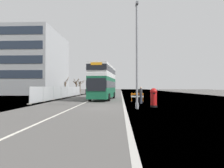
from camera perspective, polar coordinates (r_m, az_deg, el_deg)
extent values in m
cube|color=#565451|center=(16.74, -2.08, -7.34)|extent=(140.00, 280.00, 0.10)
cube|color=#B2AFA8|center=(16.69, 3.89, -7.20)|extent=(0.24, 196.00, 0.01)
cube|color=silver|center=(17.18, -11.41, -7.01)|extent=(0.16, 168.00, 0.01)
cube|color=#145638|center=(27.06, -2.67, -1.07)|extent=(3.23, 10.26, 2.81)
cube|color=silver|center=(27.10, -2.66, 2.32)|extent=(3.23, 10.26, 0.40)
cube|color=silver|center=(27.16, -2.66, 4.15)|extent=(3.20, 10.16, 1.34)
cube|color=black|center=(27.06, -2.67, -0.18)|extent=(3.26, 10.36, 0.90)
cube|color=black|center=(27.16, -2.66, 4.15)|extent=(3.25, 10.31, 0.74)
cube|color=black|center=(22.07, -4.86, -0.19)|extent=(2.27, 0.23, 1.54)
cube|color=orange|center=(22.25, -4.85, 6.25)|extent=(1.36, 0.16, 0.32)
cube|color=#145638|center=(27.09, -2.67, -3.66)|extent=(3.26, 10.36, 0.36)
cylinder|color=black|center=(24.27, -6.79, -4.05)|extent=(0.37, 1.02, 1.00)
cylinder|color=black|center=(23.81, -0.99, -4.11)|extent=(0.37, 1.02, 1.00)
cylinder|color=black|center=(30.04, -4.11, -3.45)|extent=(0.37, 1.02, 1.00)
cylinder|color=black|center=(29.67, 0.59, -3.49)|extent=(0.37, 1.02, 1.00)
cylinder|color=gray|center=(15.86, 7.66, 8.27)|extent=(0.18, 0.18, 8.71)
cube|color=slate|center=(17.16, 7.62, 23.19)|extent=(0.20, 0.70, 0.20)
cylinder|color=gray|center=(15.74, 7.69, -6.65)|extent=(0.29, 0.29, 0.50)
cylinder|color=black|center=(17.27, 12.66, -6.66)|extent=(0.61, 0.61, 0.18)
cylinder|color=#B71414|center=(17.21, 12.65, -4.33)|extent=(0.57, 0.57, 1.22)
sphere|color=#B71414|center=(17.19, 12.64, -2.29)|extent=(0.63, 0.63, 0.63)
cube|color=black|center=(16.90, 12.82, -2.79)|extent=(0.22, 0.03, 0.07)
cube|color=orange|center=(23.11, 7.76, -3.03)|extent=(1.54, 0.20, 0.20)
cube|color=white|center=(23.13, 7.76, -3.82)|extent=(1.54, 0.20, 0.20)
cube|color=orange|center=(23.14, 6.04, -4.24)|extent=(0.08, 0.08, 0.97)
cube|color=black|center=(23.17, 6.04, -5.33)|extent=(0.17, 0.45, 0.08)
cube|color=orange|center=(23.16, 9.48, -4.23)|extent=(0.08, 0.08, 0.97)
cube|color=black|center=(23.18, 9.49, -5.32)|extent=(0.17, 0.45, 0.08)
cube|color=#A8AAAD|center=(22.59, -22.12, -3.05)|extent=(0.04, 3.26, 1.82)
cube|color=#A8AAAD|center=(25.71, -18.95, -2.80)|extent=(0.04, 3.26, 1.82)
cube|color=#A8AAAD|center=(28.90, -16.47, -2.60)|extent=(0.04, 3.26, 1.82)
cube|color=#A8AAAD|center=(32.13, -14.49, -2.44)|extent=(0.04, 3.26, 1.82)
cube|color=#A8AAAD|center=(35.40, -12.87, -2.31)|extent=(0.04, 3.26, 1.82)
cube|color=#A8AAAD|center=(38.68, -11.53, -2.19)|extent=(0.04, 3.26, 1.82)
cube|color=#A8AAAD|center=(41.99, -10.40, -2.10)|extent=(0.04, 3.26, 1.82)
cylinder|color=#939699|center=(21.05, -24.05, -3.19)|extent=(0.06, 0.06, 1.92)
cube|color=gray|center=(21.11, -24.07, -5.63)|extent=(0.44, 0.20, 0.12)
cylinder|color=#939699|center=(24.14, -20.43, -2.92)|extent=(0.06, 0.06, 1.92)
cube|color=gray|center=(24.19, -20.44, -5.05)|extent=(0.44, 0.20, 0.12)
cylinder|color=#939699|center=(27.30, -17.64, -2.70)|extent=(0.06, 0.06, 1.92)
cube|color=gray|center=(27.34, -17.65, -4.58)|extent=(0.44, 0.20, 0.12)
cylinder|color=#939699|center=(30.51, -15.43, -2.52)|extent=(0.06, 0.06, 1.92)
cube|color=gray|center=(30.55, -15.44, -4.20)|extent=(0.44, 0.20, 0.12)
cylinder|color=#939699|center=(33.76, -13.64, -2.37)|extent=(0.06, 0.06, 1.92)
cube|color=gray|center=(33.80, -13.65, -3.90)|extent=(0.44, 0.20, 0.12)
cylinder|color=#939699|center=(37.04, -12.17, -2.25)|extent=(0.06, 0.06, 1.92)
cube|color=gray|center=(37.07, -12.18, -3.64)|extent=(0.44, 0.20, 0.12)
cylinder|color=#939699|center=(40.33, -10.94, -2.14)|extent=(0.06, 0.06, 1.92)
cube|color=gray|center=(40.36, -10.95, -3.42)|extent=(0.44, 0.20, 0.12)
cylinder|color=#939699|center=(43.65, -9.90, -2.05)|extent=(0.06, 0.06, 1.92)
cube|color=gray|center=(43.67, -9.90, -3.23)|extent=(0.44, 0.20, 0.12)
cube|color=black|center=(46.68, -6.68, -2.24)|extent=(1.75, 3.92, 1.15)
cube|color=black|center=(46.66, -6.68, -1.09)|extent=(1.61, 2.16, 0.73)
cylinder|color=black|center=(47.76, -5.42, -2.76)|extent=(0.20, 0.60, 0.60)
cylinder|color=black|center=(48.03, -7.48, -2.74)|extent=(0.20, 0.60, 0.60)
cylinder|color=black|center=(45.35, -5.84, -2.85)|extent=(0.20, 0.60, 0.60)
cylinder|color=black|center=(45.64, -8.01, -2.84)|extent=(0.20, 0.60, 0.60)
cube|color=slate|center=(54.30, -4.57, -2.05)|extent=(1.79, 4.42, 1.17)
cube|color=black|center=(54.29, -4.57, -1.04)|extent=(1.64, 2.43, 0.75)
cylinder|color=black|center=(55.57, -3.48, -2.50)|extent=(0.20, 0.60, 0.60)
cylinder|color=black|center=(55.79, -5.31, -2.50)|extent=(0.20, 0.60, 0.60)
cylinder|color=black|center=(52.85, -3.80, -2.58)|extent=(0.20, 0.60, 0.60)
cylinder|color=black|center=(53.07, -5.72, -2.58)|extent=(0.20, 0.60, 0.60)
cube|color=silver|center=(60.55, -3.52, -1.94)|extent=(1.83, 4.14, 1.16)
cube|color=black|center=(60.54, -3.52, -1.01)|extent=(1.68, 2.28, 0.82)
cylinder|color=black|center=(61.74, -2.55, -2.35)|extent=(0.20, 0.60, 0.60)
cylinder|color=black|center=(61.93, -4.23, -2.34)|extent=(0.20, 0.60, 0.60)
cylinder|color=black|center=(59.19, -2.77, -2.41)|extent=(0.20, 0.60, 0.60)
cylinder|color=black|center=(59.39, -4.53, -2.40)|extent=(0.20, 0.60, 0.60)
cylinder|color=#4C3D2D|center=(54.41, -14.14, -1.08)|extent=(0.28, 0.28, 3.32)
cylinder|color=#4C3D2D|center=(54.28, -13.73, 1.06)|extent=(0.93, 0.24, 1.18)
cylinder|color=#4C3D2D|center=(55.01, -13.63, 1.29)|extent=(0.72, 1.46, 1.69)
cylinder|color=#4C3D2D|center=(54.99, -14.11, -0.29)|extent=(0.45, 1.23, 1.13)
cylinder|color=#4C3D2D|center=(54.90, -14.46, 0.47)|extent=(1.00, 0.86, 0.86)
cylinder|color=#4C3D2D|center=(54.47, -14.73, 0.87)|extent=(1.22, 0.40, 1.29)
cylinder|color=#4C3D2D|center=(53.86, -14.67, 0.43)|extent=(0.75, 1.48, 1.90)
cylinder|color=#4C3D2D|center=(53.82, -13.72, 0.37)|extent=(1.19, 1.05, 1.35)
cylinder|color=#4C3D2D|center=(66.04, -9.79, -0.91)|extent=(0.33, 0.33, 3.68)
cylinder|color=#4C3D2D|center=(66.11, -9.12, 0.77)|extent=(1.57, 0.51, 0.98)
cylinder|color=#4C3D2D|center=(66.73, -9.12, 0.34)|extent=(1.39, 1.78, 1.35)
cylinder|color=#4C3D2D|center=(66.84, -9.89, 0.18)|extent=(0.73, 1.60, 1.12)
cylinder|color=#4C3D2D|center=(66.10, -10.25, -0.36)|extent=(1.16, 0.27, 0.85)
cylinder|color=#4C3D2D|center=(65.60, -10.01, 0.19)|extent=(0.50, 1.17, 1.51)
cylinder|color=#4C3D2D|center=(65.46, -9.67, 0.44)|extent=(0.67, 1.25, 1.09)
cylinder|color=#4C3D2D|center=(67.84, -10.91, -0.82)|extent=(0.42, 0.42, 3.88)
cylinder|color=#4C3D2D|center=(67.70, -10.34, 0.18)|extent=(1.46, 0.14, 1.04)
cylinder|color=#4C3D2D|center=(68.21, -10.50, 0.98)|extent=(0.99, 1.09, 1.34)
cylinder|color=#4C3D2D|center=(68.66, -11.33, 0.27)|extent=(1.58, 1.55, 1.31)
cylinder|color=#4C3D2D|center=(68.05, -11.38, 0.49)|extent=(1.32, 0.31, 1.13)
cylinder|color=#4C3D2D|center=(67.26, -11.27, 0.74)|extent=(0.77, 1.57, 1.95)
cylinder|color=#4C3D2D|center=(67.14, -10.59, 1.02)|extent=(1.25, 1.44, 1.40)
cylinder|color=#2D3342|center=(20.84, 8.85, -4.66)|extent=(0.29, 0.29, 0.93)
cylinder|color=#333338|center=(20.80, 8.85, -2.42)|extent=(0.34, 0.34, 0.70)
sphere|color=tan|center=(20.79, 8.85, -1.16)|extent=(0.22, 0.22, 0.22)
cube|color=#9EA0A3|center=(54.43, -25.97, 5.53)|extent=(20.00, 17.83, 15.72)
cube|color=#232D3D|center=(46.81, -31.24, 6.42)|extent=(18.80, 0.08, 1.76)
cube|color=#232D3D|center=(47.31, -31.21, 10.20)|extent=(18.80, 0.08, 1.76)
cube|color=#232D3D|center=(48.01, -31.18, 13.89)|extent=(18.80, 0.08, 1.76)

